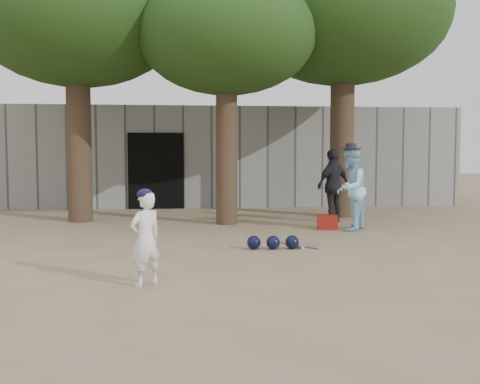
{
  "coord_description": "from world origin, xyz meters",
  "views": [
    {
      "loc": [
        -0.23,
        -7.82,
        1.57
      ],
      "look_at": [
        0.6,
        1.0,
        0.95
      ],
      "focal_mm": 40.0,
      "sensor_mm": 36.0,
      "label": 1
    }
  ],
  "objects": [
    {
      "name": "spectator_dark",
      "position": [
        3.1,
        4.31,
        0.85
      ],
      "size": [
        1.07,
        0.89,
        1.71
      ],
      "primitive_type": "imported",
      "rotation": [
        0.0,
        0.0,
        3.72
      ],
      "color": "black",
      "rests_on": "ground"
    },
    {
      "name": "back_building",
      "position": [
        -0.0,
        10.33,
        1.5
      ],
      "size": [
        16.0,
        5.24,
        3.0
      ],
      "color": "gray",
      "rests_on": "ground"
    },
    {
      "name": "boy_player",
      "position": [
        -0.76,
        -1.42,
        0.57
      ],
      "size": [
        0.49,
        0.47,
        1.13
      ],
      "primitive_type": "imported",
      "rotation": [
        0.0,
        0.0,
        3.8
      ],
      "color": "white",
      "rests_on": "ground"
    },
    {
      "name": "spectator_blue",
      "position": [
        3.09,
        2.96,
        0.87
      ],
      "size": [
        1.01,
        1.07,
        1.73
      ],
      "primitive_type": "imported",
      "rotation": [
        0.0,
        0.0,
        4.13
      ],
      "color": "#9CD9F1",
      "rests_on": "ground"
    },
    {
      "name": "tree_row",
      "position": [
        0.74,
        5.02,
        4.69
      ],
      "size": [
        11.4,
        5.8,
        6.69
      ],
      "color": "brown",
      "rests_on": "ground"
    },
    {
      "name": "bat_pile",
      "position": [
        1.61,
        1.12,
        0.03
      ],
      "size": [
        0.55,
        0.78,
        0.06
      ],
      "color": "silver",
      "rests_on": "ground"
    },
    {
      "name": "helmet_row",
      "position": [
        1.14,
        0.88,
        0.11
      ],
      "size": [
        0.87,
        0.26,
        0.23
      ],
      "color": "black",
      "rests_on": "ground"
    },
    {
      "name": "red_bag",
      "position": [
        2.65,
        3.12,
        0.15
      ],
      "size": [
        0.48,
        0.4,
        0.3
      ],
      "primitive_type": "cube",
      "rotation": [
        0.0,
        0.0,
        -0.2
      ],
      "color": "maroon",
      "rests_on": "ground"
    },
    {
      "name": "ground",
      "position": [
        0.0,
        0.0,
        0.0
      ],
      "size": [
        70.0,
        70.0,
        0.0
      ],
      "primitive_type": "plane",
      "color": "#937C5E",
      "rests_on": "ground"
    }
  ]
}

